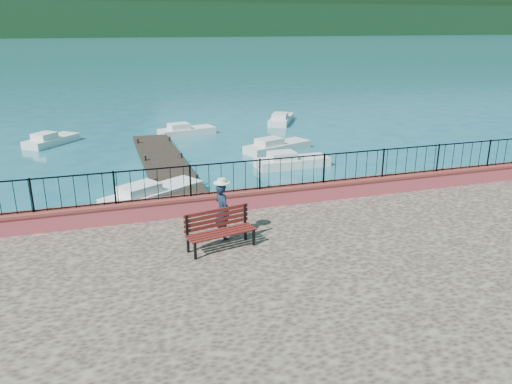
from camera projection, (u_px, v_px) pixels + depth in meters
ground at (315, 295)px, 13.07m from camera, size 2000.00×2000.00×0.00m
parapet at (269, 197)px, 15.93m from camera, size 28.00×0.46×0.58m
railing at (269, 174)px, 15.69m from camera, size 27.00×0.05×0.95m
dock at (169, 173)px, 23.26m from camera, size 2.00×16.00×0.30m
far_forest at (95, 20)px, 280.71m from camera, size 900.00×60.00×18.00m
foothills at (92, 0)px, 330.66m from camera, size 900.00×120.00×44.00m
companion_hill at (289, 30)px, 582.10m from camera, size 448.00×384.00×180.00m
park_bench at (221, 238)px, 12.86m from camera, size 1.90×0.96×1.01m
person at (222, 211)px, 13.34m from camera, size 0.51×0.65×1.57m
hat at (222, 181)px, 13.07m from camera, size 0.44×0.44×0.12m
boat_0 at (153, 190)px, 20.04m from camera, size 4.37×3.31×0.80m
boat_1 at (292, 159)px, 24.74m from camera, size 3.69×1.38×0.80m
boat_2 at (277, 144)px, 27.82m from camera, size 4.12×2.57×0.80m
boat_3 at (51, 138)px, 29.29m from camera, size 3.18×3.34×0.80m
boat_4 at (187, 129)px, 31.85m from camera, size 3.73×1.99×0.80m
boat_5 at (281, 117)px, 35.79m from camera, size 3.05×4.04×0.80m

